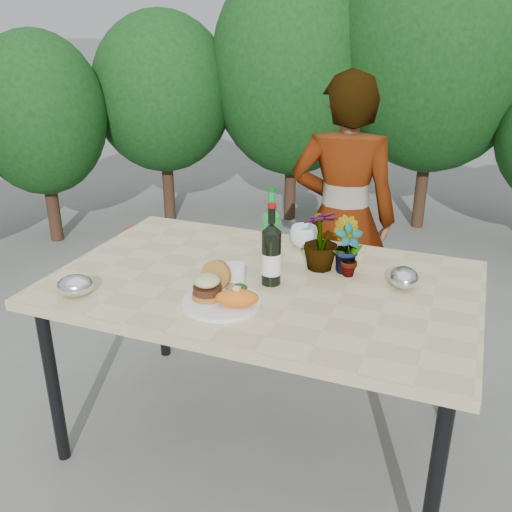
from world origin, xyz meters
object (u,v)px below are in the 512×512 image
(wine_bottle, at_px, (271,255))
(person, at_px, (343,220))
(patio_table, at_px, (263,293))
(dinner_plate, at_px, (222,302))

(wine_bottle, xyz_separation_m, person, (0.07, 0.86, -0.13))
(patio_table, bearing_deg, wine_bottle, -27.41)
(patio_table, bearing_deg, person, 82.44)
(patio_table, height_order, wine_bottle, wine_bottle)
(patio_table, xyz_separation_m, person, (0.11, 0.84, 0.04))
(dinner_plate, bearing_deg, wine_bottle, 65.25)
(patio_table, height_order, person, person)
(patio_table, relative_size, wine_bottle, 5.05)
(person, bearing_deg, wine_bottle, 76.77)
(dinner_plate, height_order, person, person)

